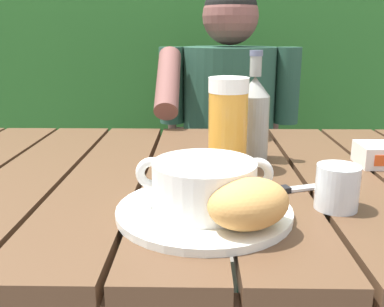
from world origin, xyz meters
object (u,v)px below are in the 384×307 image
object	(u,v)px
person_eating	(228,130)
diner_bowl	(238,125)
soup_bowl	(204,184)
chair_near_diner	(224,176)
beer_glass	(228,124)
beer_bottle	(254,116)
table_knife	(287,189)
water_glass_small	(337,187)
serving_plate	(204,211)
bread_roll	(249,204)

from	to	relation	value
person_eating	diner_bowl	bearing A→B (deg)	-89.50
soup_bowl	chair_near_diner	bearing A→B (deg)	84.91
beer_glass	beer_bottle	distance (m)	0.09
soup_bowl	table_knife	xyz separation A→B (m)	(0.15, 0.10, -0.05)
chair_near_diner	beer_glass	xyz separation A→B (m)	(-0.04, -0.82, 0.39)
beer_bottle	diner_bowl	bearing A→B (deg)	94.33
beer_bottle	table_knife	bearing A→B (deg)	-79.54
soup_bowl	diner_bowl	world-z (taller)	soup_bowl
person_eating	diner_bowl	size ratio (longest dim) A/B	8.44
soup_bowl	diner_bowl	size ratio (longest dim) A/B	1.47
chair_near_diner	person_eating	bearing A→B (deg)	-90.84
water_glass_small	table_knife	xyz separation A→B (m)	(-0.06, 0.07, -0.03)
person_eating	table_knife	xyz separation A→B (m)	(0.06, -0.76, 0.06)
serving_plate	beer_glass	distance (m)	0.26
person_eating	bread_roll	world-z (taller)	person_eating
serving_plate	table_knife	distance (m)	0.18
diner_bowl	soup_bowl	bearing A→B (deg)	-100.31
chair_near_diner	soup_bowl	xyz separation A→B (m)	(-0.09, -1.06, 0.35)
person_eating	bread_roll	bearing A→B (deg)	-91.96
person_eating	diner_bowl	xyz separation A→B (m)	(0.00, -0.34, 0.09)
bread_roll	serving_plate	bearing A→B (deg)	130.60
beer_glass	bread_roll	bearing A→B (deg)	-88.14
bread_roll	beer_glass	world-z (taller)	beer_glass
bread_roll	diner_bowl	size ratio (longest dim) A/B	1.03
serving_plate	soup_bowl	distance (m)	0.04
chair_near_diner	person_eating	distance (m)	0.31
soup_bowl	water_glass_small	bearing A→B (deg)	7.69
chair_near_diner	beer_bottle	world-z (taller)	beer_bottle
beer_glass	table_knife	size ratio (longest dim) A/B	1.27
person_eating	beer_glass	distance (m)	0.64
diner_bowl	water_glass_small	bearing A→B (deg)	-76.67
water_glass_small	beer_bottle	bearing A→B (deg)	109.70
soup_bowl	beer_bottle	bearing A→B (deg)	70.33
person_eating	beer_bottle	xyz separation A→B (m)	(0.02, -0.55, 0.15)
bread_roll	table_knife	world-z (taller)	bread_roll
table_knife	diner_bowl	distance (m)	0.42
table_knife	beer_glass	bearing A→B (deg)	125.95
beer_glass	table_knife	world-z (taller)	beer_glass
beer_bottle	table_knife	size ratio (longest dim) A/B	1.61
serving_plate	table_knife	bearing A→B (deg)	34.65
beer_bottle	person_eating	bearing A→B (deg)	91.97
soup_bowl	serving_plate	bearing A→B (deg)	99.46
chair_near_diner	soup_bowl	size ratio (longest dim) A/B	4.62
table_knife	diner_bowl	bearing A→B (deg)	97.38
beer_bottle	diner_bowl	xyz separation A→B (m)	(-0.02, 0.21, -0.06)
serving_plate	person_eating	bearing A→B (deg)	83.91
chair_near_diner	beer_glass	distance (m)	0.91
soup_bowl	beer_glass	size ratio (longest dim) A/B	1.11
chair_near_diner	bread_roll	bearing A→B (deg)	-91.76
person_eating	bread_roll	size ratio (longest dim) A/B	8.19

